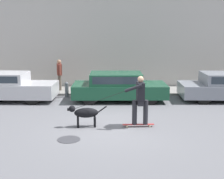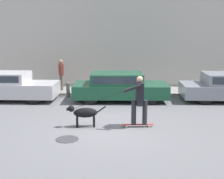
# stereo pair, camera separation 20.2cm
# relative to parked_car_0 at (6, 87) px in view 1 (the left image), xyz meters

# --- Properties ---
(ground_plane) EXTENTS (36.00, 36.00, 0.00)m
(ground_plane) POSITION_rel_parked_car_0_xyz_m (4.72, -4.05, -0.62)
(ground_plane) COLOR slate
(back_wall) EXTENTS (32.00, 0.30, 4.84)m
(back_wall) POSITION_rel_parked_car_0_xyz_m (4.72, 3.16, 1.80)
(back_wall) COLOR #B2ADA8
(back_wall) RESTS_ON ground_plane
(sidewalk_curb) EXTENTS (30.00, 2.01, 0.12)m
(sidewalk_curb) POSITION_rel_parked_car_0_xyz_m (4.72, 1.99, -0.56)
(sidewalk_curb) COLOR gray
(sidewalk_curb) RESTS_ON ground_plane
(parked_car_0) EXTENTS (4.42, 1.82, 1.26)m
(parked_car_0) POSITION_rel_parked_car_0_xyz_m (0.00, 0.00, 0.00)
(parked_car_0) COLOR black
(parked_car_0) RESTS_ON ground_plane
(parked_car_1) EXTENTS (4.14, 1.87, 1.25)m
(parked_car_1) POSITION_rel_parked_car_0_xyz_m (5.02, -0.00, 0.00)
(parked_car_1) COLOR black
(parked_car_1) RESTS_ON ground_plane
(dog) EXTENTS (1.28, 0.40, 0.72)m
(dog) POSITION_rel_parked_car_0_xyz_m (3.81, -3.88, -0.15)
(dog) COLOR black
(dog) RESTS_ON ground_plane
(skateboarder) EXTENTS (2.67, 0.65, 1.67)m
(skateboarder) POSITION_rel_parked_car_0_xyz_m (5.59, -3.89, 0.33)
(skateboarder) COLOR beige
(skateboarder) RESTS_ON ground_plane
(pedestrian_with_bag) EXTENTS (0.32, 0.74, 1.55)m
(pedestrian_with_bag) POSITION_rel_parked_car_0_xyz_m (2.09, 1.92, 0.35)
(pedestrian_with_bag) COLOR brown
(pedestrian_with_bag) RESTS_ON sidewalk_curb
(manhole_cover) EXTENTS (0.66, 0.66, 0.01)m
(manhole_cover) POSITION_rel_parked_car_0_xyz_m (3.44, -5.09, -0.61)
(manhole_cover) COLOR #38383D
(manhole_cover) RESTS_ON ground_plane
(fire_hydrant) EXTENTS (0.18, 0.18, 0.72)m
(fire_hydrant) POSITION_rel_parked_car_0_xyz_m (2.60, 0.73, -0.24)
(fire_hydrant) COLOR #4C5156
(fire_hydrant) RESTS_ON ground_plane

